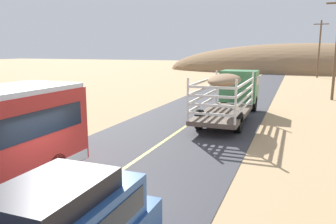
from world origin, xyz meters
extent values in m
plane|color=tan|center=(0.00, 0.00, 0.00)|extent=(240.00, 240.00, 0.00)
cube|color=#38383D|center=(0.00, 0.00, 0.01)|extent=(8.00, 120.00, 0.02)
cube|color=#D8CC4C|center=(0.00, 0.00, 0.02)|extent=(0.16, 117.60, 0.00)
cube|color=black|center=(2.24, -3.66, 2.13)|extent=(1.42, 2.07, 0.36)
cube|color=#3F7F4C|center=(2.01, 16.54, 1.82)|extent=(2.50, 2.20, 2.20)
cube|color=#192333|center=(2.01, 16.54, 2.27)|extent=(2.53, 1.54, 0.70)
cube|color=brown|center=(2.01, 11.14, 0.72)|extent=(2.50, 6.40, 0.24)
cylinder|color=silver|center=(0.82, 14.28, 1.94)|extent=(0.12, 0.12, 2.20)
cylinder|color=silver|center=(3.20, 14.28, 1.94)|extent=(0.12, 0.12, 2.20)
cylinder|color=silver|center=(0.82, 8.00, 1.94)|extent=(0.12, 0.12, 2.20)
cylinder|color=silver|center=(3.20, 8.00, 1.94)|extent=(0.12, 0.12, 2.20)
cube|color=silver|center=(0.80, 11.14, 1.28)|extent=(0.08, 6.30, 0.12)
cube|color=silver|center=(3.22, 11.14, 1.28)|extent=(0.08, 6.30, 0.12)
cube|color=silver|center=(2.01, 7.98, 1.28)|extent=(2.40, 0.08, 0.12)
cube|color=silver|center=(0.80, 11.14, 1.72)|extent=(0.08, 6.30, 0.12)
cube|color=silver|center=(3.22, 11.14, 1.72)|extent=(0.08, 6.30, 0.12)
cube|color=silver|center=(2.01, 7.98, 1.72)|extent=(2.40, 0.08, 0.12)
cube|color=silver|center=(0.80, 11.14, 2.16)|extent=(0.08, 6.30, 0.12)
cube|color=silver|center=(3.22, 11.14, 2.16)|extent=(0.08, 6.30, 0.12)
cube|color=silver|center=(2.01, 7.98, 2.16)|extent=(2.40, 0.08, 0.12)
cube|color=silver|center=(0.80, 11.14, 2.60)|extent=(0.08, 6.30, 0.12)
cube|color=silver|center=(3.22, 11.14, 2.60)|extent=(0.08, 6.30, 0.12)
cube|color=silver|center=(2.01, 7.98, 2.60)|extent=(2.40, 0.08, 0.12)
ellipsoid|color=#8C6B4C|center=(2.01, 11.14, 2.69)|extent=(1.75, 3.84, 0.70)
cylinder|color=black|center=(0.92, 16.54, 0.57)|extent=(0.32, 1.10, 1.10)
cylinder|color=black|center=(3.10, 16.54, 0.57)|extent=(0.32, 1.10, 1.10)
cylinder|color=black|center=(0.92, 9.86, 0.57)|extent=(0.32, 1.10, 1.10)
cylinder|color=black|center=(3.10, 9.86, 0.57)|extent=(0.32, 1.10, 1.10)
cylinder|color=black|center=(-3.72, 0.79, 0.52)|extent=(0.30, 1.00, 1.00)
cylinder|color=black|center=(-1.52, 0.79, 0.52)|extent=(0.30, 1.00, 1.00)
cylinder|color=brown|center=(8.89, 24.79, 4.43)|extent=(0.24, 0.24, 8.87)
cylinder|color=brown|center=(8.89, 50.13, 4.42)|extent=(0.24, 0.24, 8.84)
cube|color=brown|center=(8.89, 50.13, 8.24)|extent=(2.20, 0.14, 0.14)
ellipsoid|color=#756656|center=(-15.65, 20.17, 0.31)|extent=(1.14, 1.13, 0.63)
ellipsoid|color=olive|center=(7.56, 66.18, 0.00)|extent=(57.80, 24.01, 11.32)
camera|label=1|loc=(5.80, -7.69, 4.41)|focal=35.57mm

